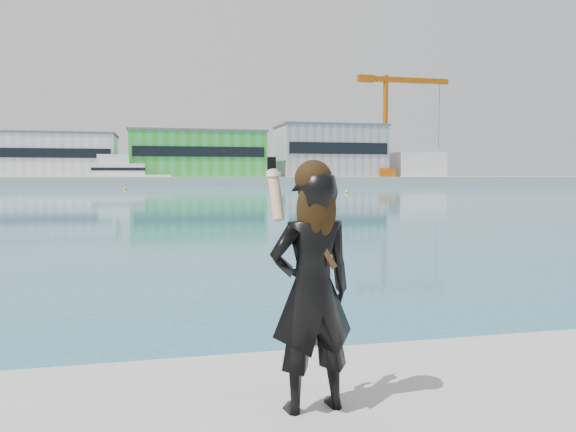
% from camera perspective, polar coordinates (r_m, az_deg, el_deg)
% --- Properties ---
extents(far_quay, '(320.00, 40.00, 2.00)m').
position_cam_1_polar(far_quay, '(133.87, -12.66, 3.48)').
color(far_quay, '#9E9E99').
rests_on(far_quay, ground).
extents(warehouse_white, '(24.48, 15.35, 9.50)m').
position_cam_1_polar(warehouse_white, '(133.54, -22.22, 5.74)').
color(warehouse_white, silver).
rests_on(warehouse_white, far_quay).
extents(warehouse_green, '(30.60, 16.36, 10.50)m').
position_cam_1_polar(warehouse_green, '(132.25, -9.21, 6.23)').
color(warehouse_green, green).
rests_on(warehouse_green, far_quay).
extents(warehouse_grey_right, '(25.50, 15.35, 12.50)m').
position_cam_1_polar(warehouse_grey_right, '(138.24, 4.23, 6.60)').
color(warehouse_grey_right, gray).
rests_on(warehouse_grey_right, far_quay).
extents(ancillary_shed, '(12.00, 10.00, 6.00)m').
position_cam_1_polar(ancillary_shed, '(144.44, 12.85, 5.11)').
color(ancillary_shed, silver).
rests_on(ancillary_shed, far_quay).
extents(dock_crane, '(23.00, 4.00, 24.00)m').
position_cam_1_polar(dock_crane, '(137.69, 10.33, 9.39)').
color(dock_crane, '#C2570B').
rests_on(dock_crane, far_quay).
extents(flagpole_right, '(1.28, 0.16, 8.00)m').
position_cam_1_polar(flagpole_right, '(127.08, -2.59, 6.04)').
color(flagpole_right, silver).
rests_on(flagpole_right, far_quay).
extents(motor_yacht, '(18.61, 5.36, 8.66)m').
position_cam_1_polar(motor_yacht, '(120.49, -16.55, 4.02)').
color(motor_yacht, white).
rests_on(motor_yacht, ground).
extents(buoy_near, '(0.50, 0.50, 0.50)m').
position_cam_1_polar(buoy_near, '(75.71, 5.99, 2.35)').
color(buoy_near, yellow).
rests_on(buoy_near, ground).
extents(buoy_far, '(0.50, 0.50, 0.50)m').
position_cam_1_polar(buoy_far, '(95.70, -16.21, 2.58)').
color(buoy_far, yellow).
rests_on(buoy_far, ground).
extents(woman, '(0.64, 0.46, 1.71)m').
position_cam_1_polar(woman, '(3.76, 2.44, -6.88)').
color(woman, black).
rests_on(woman, near_quay).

